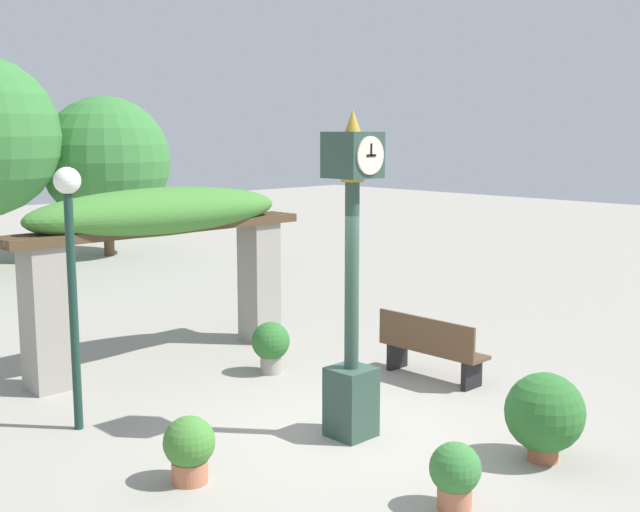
{
  "coord_description": "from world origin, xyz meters",
  "views": [
    {
      "loc": [
        -6.41,
        -5.92,
        3.41
      ],
      "look_at": [
        -0.14,
        0.51,
        2.0
      ],
      "focal_mm": 45.0,
      "sensor_mm": 36.0,
      "label": 1
    }
  ],
  "objects_px": {
    "potted_plant_near_right": "(545,414)",
    "lamp_post": "(70,248)",
    "potted_plant_far_right": "(189,447)",
    "pedestal_clock": "(352,291)",
    "potted_plant_near_left": "(455,473)",
    "potted_plant_far_left": "(271,344)",
    "park_bench": "(430,348)"
  },
  "relations": [
    {
      "from": "pedestal_clock",
      "to": "potted_plant_far_left",
      "type": "relative_size",
      "value": 4.91
    },
    {
      "from": "park_bench",
      "to": "potted_plant_near_right",
      "type": "bearing_deg",
      "value": 151.84
    },
    {
      "from": "lamp_post",
      "to": "potted_plant_near_left",
      "type": "bearing_deg",
      "value": -70.54
    },
    {
      "from": "potted_plant_far_left",
      "to": "potted_plant_near_right",
      "type": "bearing_deg",
      "value": -89.49
    },
    {
      "from": "potted_plant_far_left",
      "to": "lamp_post",
      "type": "bearing_deg",
      "value": -178.51
    },
    {
      "from": "potted_plant_far_right",
      "to": "lamp_post",
      "type": "height_order",
      "value": "lamp_post"
    },
    {
      "from": "potted_plant_near_right",
      "to": "park_bench",
      "type": "distance_m",
      "value": 2.9
    },
    {
      "from": "pedestal_clock",
      "to": "lamp_post",
      "type": "bearing_deg",
      "value": 131.76
    },
    {
      "from": "pedestal_clock",
      "to": "park_bench",
      "type": "xyz_separation_m",
      "value": [
        2.31,
        0.68,
        -1.22
      ]
    },
    {
      "from": "potted_plant_near_right",
      "to": "lamp_post",
      "type": "bearing_deg",
      "value": 125.73
    },
    {
      "from": "potted_plant_near_right",
      "to": "park_bench",
      "type": "xyz_separation_m",
      "value": [
        1.37,
        2.55,
        -0.07
      ]
    },
    {
      "from": "potted_plant_near_right",
      "to": "park_bench",
      "type": "height_order",
      "value": "potted_plant_near_right"
    },
    {
      "from": "pedestal_clock",
      "to": "potted_plant_near_left",
      "type": "distance_m",
      "value": 2.37
    },
    {
      "from": "potted_plant_far_right",
      "to": "park_bench",
      "type": "distance_m",
      "value": 4.34
    },
    {
      "from": "pedestal_clock",
      "to": "potted_plant_far_right",
      "type": "xyz_separation_m",
      "value": [
        -2.01,
        0.27,
        -1.3
      ]
    },
    {
      "from": "potted_plant_far_right",
      "to": "potted_plant_near_left",
      "type": "bearing_deg",
      "value": -56.73
    },
    {
      "from": "potted_plant_near_right",
      "to": "lamp_post",
      "type": "xyz_separation_m",
      "value": [
        -3.04,
        4.22,
        1.61
      ]
    },
    {
      "from": "potted_plant_near_right",
      "to": "potted_plant_far_right",
      "type": "distance_m",
      "value": 3.65
    },
    {
      "from": "pedestal_clock",
      "to": "potted_plant_near_right",
      "type": "relative_size",
      "value": 3.88
    },
    {
      "from": "potted_plant_far_left",
      "to": "potted_plant_far_right",
      "type": "relative_size",
      "value": 1.11
    },
    {
      "from": "pedestal_clock",
      "to": "potted_plant_far_right",
      "type": "relative_size",
      "value": 5.45
    },
    {
      "from": "pedestal_clock",
      "to": "potted_plant_far_left",
      "type": "height_order",
      "value": "pedestal_clock"
    },
    {
      "from": "potted_plant_far_right",
      "to": "potted_plant_far_left",
      "type": "bearing_deg",
      "value": 36.55
    },
    {
      "from": "pedestal_clock",
      "to": "potted_plant_near_right",
      "type": "distance_m",
      "value": 2.39
    },
    {
      "from": "potted_plant_near_right",
      "to": "lamp_post",
      "type": "relative_size",
      "value": 0.31
    },
    {
      "from": "pedestal_clock",
      "to": "potted_plant_near_right",
      "type": "height_order",
      "value": "pedestal_clock"
    },
    {
      "from": "potted_plant_near_right",
      "to": "potted_plant_far_right",
      "type": "height_order",
      "value": "potted_plant_near_right"
    },
    {
      "from": "potted_plant_near_left",
      "to": "pedestal_clock",
      "type": "bearing_deg",
      "value": 72.13
    },
    {
      "from": "park_bench",
      "to": "potted_plant_near_left",
      "type": "bearing_deg",
      "value": 131.25
    },
    {
      "from": "pedestal_clock",
      "to": "potted_plant_near_left",
      "type": "height_order",
      "value": "pedestal_clock"
    },
    {
      "from": "lamp_post",
      "to": "potted_plant_far_right",
      "type": "bearing_deg",
      "value": -87.62
    },
    {
      "from": "park_bench",
      "to": "lamp_post",
      "type": "relative_size",
      "value": 0.54
    }
  ]
}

